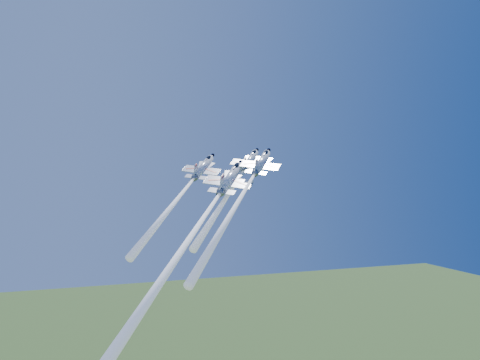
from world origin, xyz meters
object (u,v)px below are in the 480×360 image
object	(u,v)px
jet_right	(240,199)
jet_lead	(233,187)
jet_left	(181,194)
jet_slot	(192,235)

from	to	relation	value
jet_right	jet_lead	bearing A→B (deg)	112.05
jet_lead	jet_left	bearing A→B (deg)	-135.43
jet_lead	jet_slot	bearing A→B (deg)	-93.50
jet_lead	jet_slot	distance (m)	25.10
jet_left	jet_slot	bearing A→B (deg)	-62.84
jet_lead	jet_right	world-z (taller)	jet_right
jet_lead	jet_slot	world-z (taller)	jet_lead
jet_lead	jet_right	bearing A→B (deg)	-67.95
jet_lead	jet_right	xyz separation A→B (m)	(-2.68, -11.96, -2.00)
jet_left	jet_slot	distance (m)	18.01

